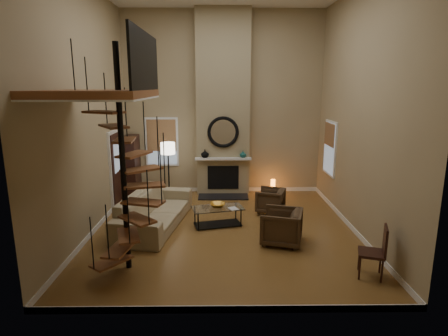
{
  "coord_description": "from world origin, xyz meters",
  "views": [
    {
      "loc": [
        -0.09,
        -8.14,
        3.32
      ],
      "look_at": [
        0.0,
        0.4,
        1.4
      ],
      "focal_mm": 29.63,
      "sensor_mm": 36.0,
      "label": 1
    }
  ],
  "objects_px": {
    "coffee_table": "(218,214)",
    "floor_lamp": "(168,153)",
    "sofa": "(155,210)",
    "armchair_near": "(273,201)",
    "hutch": "(132,165)",
    "armchair_far": "(285,227)",
    "accent_lamp": "(273,187)",
    "side_chair": "(377,249)"
  },
  "relations": [
    {
      "from": "coffee_table",
      "to": "floor_lamp",
      "type": "xyz_separation_m",
      "value": [
        -1.44,
        2.03,
        1.13
      ]
    },
    {
      "from": "sofa",
      "to": "armchair_near",
      "type": "bearing_deg",
      "value": -65.9
    },
    {
      "from": "hutch",
      "to": "floor_lamp",
      "type": "height_order",
      "value": "hutch"
    },
    {
      "from": "hutch",
      "to": "armchair_far",
      "type": "relative_size",
      "value": 2.14
    },
    {
      "from": "hutch",
      "to": "accent_lamp",
      "type": "distance_m",
      "value": 4.36
    },
    {
      "from": "coffee_table",
      "to": "floor_lamp",
      "type": "bearing_deg",
      "value": 125.32
    },
    {
      "from": "hutch",
      "to": "side_chair",
      "type": "relative_size",
      "value": 1.89
    },
    {
      "from": "armchair_far",
      "to": "floor_lamp",
      "type": "distance_m",
      "value": 4.34
    },
    {
      "from": "floor_lamp",
      "to": "accent_lamp",
      "type": "bearing_deg",
      "value": 8.49
    },
    {
      "from": "side_chair",
      "to": "sofa",
      "type": "bearing_deg",
      "value": 149.56
    },
    {
      "from": "sofa",
      "to": "armchair_near",
      "type": "xyz_separation_m",
      "value": [
        2.96,
        0.79,
        -0.04
      ]
    },
    {
      "from": "floor_lamp",
      "to": "sofa",
      "type": "bearing_deg",
      "value": -92.23
    },
    {
      "from": "floor_lamp",
      "to": "accent_lamp",
      "type": "distance_m",
      "value": 3.36
    },
    {
      "from": "armchair_far",
      "to": "coffee_table",
      "type": "xyz_separation_m",
      "value": [
        -1.45,
        1.04,
        -0.07
      ]
    },
    {
      "from": "coffee_table",
      "to": "armchair_far",
      "type": "bearing_deg",
      "value": -35.57
    },
    {
      "from": "armchair_near",
      "to": "side_chair",
      "type": "xyz_separation_m",
      "value": [
        1.35,
        -3.32,
        0.17
      ]
    },
    {
      "from": "hutch",
      "to": "accent_lamp",
      "type": "xyz_separation_m",
      "value": [
        4.3,
        -0.01,
        -0.7
      ]
    },
    {
      "from": "floor_lamp",
      "to": "accent_lamp",
      "type": "relative_size",
      "value": 3.5
    },
    {
      "from": "armchair_far",
      "to": "coffee_table",
      "type": "relative_size",
      "value": 0.64
    },
    {
      "from": "coffee_table",
      "to": "side_chair",
      "type": "distance_m",
      "value": 3.76
    },
    {
      "from": "hutch",
      "to": "armchair_near",
      "type": "height_order",
      "value": "hutch"
    },
    {
      "from": "sofa",
      "to": "floor_lamp",
      "type": "xyz_separation_m",
      "value": [
        0.08,
        2.0,
        1.02
      ]
    },
    {
      "from": "sofa",
      "to": "side_chair",
      "type": "xyz_separation_m",
      "value": [
        4.31,
        -2.53,
        0.13
      ]
    },
    {
      "from": "hutch",
      "to": "side_chair",
      "type": "height_order",
      "value": "hutch"
    },
    {
      "from": "armchair_near",
      "to": "coffee_table",
      "type": "bearing_deg",
      "value": -40.91
    },
    {
      "from": "armchair_far",
      "to": "accent_lamp",
      "type": "bearing_deg",
      "value": -167.66
    },
    {
      "from": "coffee_table",
      "to": "side_chair",
      "type": "xyz_separation_m",
      "value": [
        2.8,
        -2.51,
        0.24
      ]
    },
    {
      "from": "armchair_near",
      "to": "accent_lamp",
      "type": "relative_size",
      "value": 1.43
    },
    {
      "from": "hutch",
      "to": "coffee_table",
      "type": "bearing_deg",
      "value": -43.81
    },
    {
      "from": "floor_lamp",
      "to": "armchair_far",
      "type": "bearing_deg",
      "value": -46.72
    },
    {
      "from": "sofa",
      "to": "floor_lamp",
      "type": "relative_size",
      "value": 1.68
    },
    {
      "from": "armchair_far",
      "to": "side_chair",
      "type": "height_order",
      "value": "side_chair"
    },
    {
      "from": "floor_lamp",
      "to": "hutch",
      "type": "bearing_deg",
      "value": 157.86
    },
    {
      "from": "hutch",
      "to": "armchair_near",
      "type": "bearing_deg",
      "value": -22.66
    },
    {
      "from": "sofa",
      "to": "side_chair",
      "type": "relative_size",
      "value": 3.03
    },
    {
      "from": "sofa",
      "to": "armchair_far",
      "type": "xyz_separation_m",
      "value": [
        2.97,
        -1.06,
        -0.04
      ]
    },
    {
      "from": "armchair_near",
      "to": "coffee_table",
      "type": "height_order",
      "value": "armchair_near"
    },
    {
      "from": "floor_lamp",
      "to": "side_chair",
      "type": "height_order",
      "value": "floor_lamp"
    },
    {
      "from": "armchair_far",
      "to": "coffee_table",
      "type": "distance_m",
      "value": 1.78
    },
    {
      "from": "armchair_far",
      "to": "floor_lamp",
      "type": "xyz_separation_m",
      "value": [
        -2.89,
        3.07,
        1.06
      ]
    },
    {
      "from": "sofa",
      "to": "accent_lamp",
      "type": "distance_m",
      "value": 4.04
    },
    {
      "from": "coffee_table",
      "to": "accent_lamp",
      "type": "bearing_deg",
      "value": 56.0
    }
  ]
}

